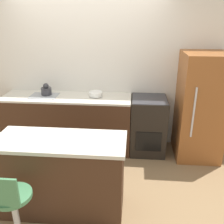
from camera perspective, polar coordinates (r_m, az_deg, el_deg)
name	(u,v)px	position (r m, az deg, el deg)	size (l,w,h in m)	color
ground_plane	(84,157)	(4.15, -6.45, -10.20)	(14.00, 14.00, 0.00)	#8E704C
wall_back	(88,70)	(4.28, -5.46, 9.65)	(8.00, 0.06, 2.60)	white
back_counter	(68,122)	(4.29, -10.02, -2.35)	(2.10, 0.61, 0.93)	#422819
kitchen_island	(63,175)	(2.99, -11.22, -13.99)	(1.43, 0.58, 0.92)	#422819
oven_range	(148,125)	(4.16, 8.23, -3.01)	(0.57, 0.62, 0.93)	black
refrigerator	(200,107)	(4.10, 19.52, 1.09)	(0.67, 0.74, 1.66)	#995628
stool_chair	(13,211)	(2.68, -21.63, -20.26)	(0.36, 0.36, 0.92)	#B7B7BC
kettle	(46,90)	(4.24, -14.79, 4.83)	(0.17, 0.17, 0.20)	#333338
mixing_bowl	(96,94)	(4.05, -3.74, 4.15)	(0.21, 0.21, 0.07)	white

